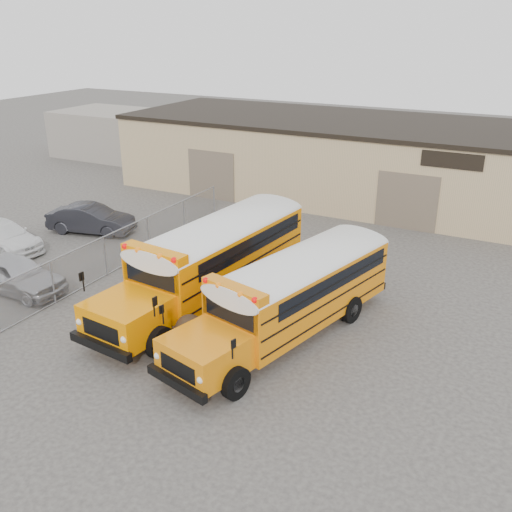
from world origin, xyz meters
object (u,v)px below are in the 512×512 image
at_px(school_bus_left, 296,211).
at_px(car_silver, 15,274).
at_px(car_white, 4,236).
at_px(school_bus_right, 381,243).
at_px(tarp_bundle, 190,333).
at_px(car_dark, 91,219).

xyz_separation_m(school_bus_left, car_silver, (-8.09, -9.76, -1.07)).
bearing_deg(car_white, school_bus_right, -63.29).
relative_size(school_bus_right, car_white, 2.20).
distance_m(school_bus_left, car_silver, 12.73).
distance_m(school_bus_right, tarp_bundle, 9.47).
height_order(tarp_bundle, car_white, tarp_bundle).
relative_size(school_bus_right, tarp_bundle, 7.51).
relative_size(school_bus_right, car_silver, 2.27).
distance_m(school_bus_right, car_white, 17.76).
height_order(school_bus_left, school_bus_right, school_bus_left).
relative_size(school_bus_left, car_white, 2.39).
xyz_separation_m(school_bus_right, tarp_bundle, (-3.93, -8.56, -0.98)).
height_order(school_bus_left, tarp_bundle, school_bus_left).
relative_size(school_bus_left, tarp_bundle, 8.15).
relative_size(school_bus_left, car_dark, 2.46).
bearing_deg(school_bus_left, tarp_bundle, -85.81).
height_order(car_silver, car_white, car_silver).
bearing_deg(car_white, school_bus_left, -50.82).
xyz_separation_m(tarp_bundle, car_white, (-13.11, 3.67, -0.02)).
distance_m(tarp_bundle, car_dark, 13.31).
distance_m(school_bus_left, car_dark, 10.77).
height_order(tarp_bundle, car_silver, car_silver).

